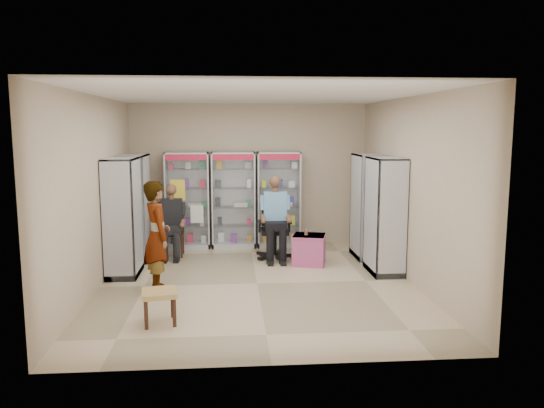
{
  "coord_description": "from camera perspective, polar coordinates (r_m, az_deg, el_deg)",
  "views": [
    {
      "loc": [
        -0.42,
        -8.3,
        2.5
      ],
      "look_at": [
        0.3,
        0.7,
        1.2
      ],
      "focal_mm": 35.0,
      "sensor_mm": 36.0,
      "label": 1
    }
  ],
  "objects": [
    {
      "name": "tea_glass",
      "position": [
        9.75,
        3.69,
        -3.03
      ],
      "size": [
        0.07,
        0.07,
        0.11
      ],
      "primitive_type": "cylinder",
      "color": "#5D2207",
      "rests_on": "pink_trunk"
    },
    {
      "name": "woven_stool_a",
      "position": [
        9.95,
        3.58,
        -5.28
      ],
      "size": [
        0.49,
        0.49,
        0.37
      ],
      "primitive_type": "cube",
      "rotation": [
        0.0,
        0.0,
        -0.42
      ],
      "color": "olive",
      "rests_on": "floor"
    },
    {
      "name": "cabinet_back_mid",
      "position": [
        11.13,
        -4.17,
        0.44
      ],
      "size": [
        0.9,
        0.5,
        2.0
      ],
      "primitive_type": "cube",
      "color": "#B3B4BA",
      "rests_on": "floor"
    },
    {
      "name": "cabinet_back_right",
      "position": [
        11.18,
        0.71,
        0.5
      ],
      "size": [
        0.9,
        0.5,
        2.0
      ],
      "primitive_type": "cube",
      "color": "#AFB3B6",
      "rests_on": "floor"
    },
    {
      "name": "room_shell",
      "position": [
        8.33,
        -1.67,
        4.54
      ],
      "size": [
        5.02,
        6.02,
        3.01
      ],
      "color": "tan",
      "rests_on": "ground"
    },
    {
      "name": "seated_shopkeeper",
      "position": [
        10.12,
        0.32,
        -1.75
      ],
      "size": [
        0.5,
        0.69,
        1.5
      ],
      "primitive_type": null,
      "rotation": [
        0.0,
        0.0,
        -0.02
      ],
      "color": "#6281C2",
      "rests_on": "floor"
    },
    {
      "name": "office_chair",
      "position": [
        10.2,
        0.3,
        -2.59
      ],
      "size": [
        0.65,
        0.65,
        1.18
      ],
      "primitive_type": "cube",
      "rotation": [
        0.0,
        0.0,
        -0.02
      ],
      "color": "black",
      "rests_on": "floor"
    },
    {
      "name": "floor",
      "position": [
        8.68,
        -1.62,
        -8.54
      ],
      "size": [
        6.0,
        6.0,
        0.0
      ],
      "primitive_type": "plane",
      "color": "tan",
      "rests_on": "ground"
    },
    {
      "name": "cabinet_right_far",
      "position": [
        10.36,
        10.3,
        -0.25
      ],
      "size": [
        0.9,
        0.5,
        2.0
      ],
      "primitive_type": "cube",
      "rotation": [
        0.0,
        0.0,
        1.57
      ],
      "color": "#A8A9AF",
      "rests_on": "floor"
    },
    {
      "name": "cabinet_back_left",
      "position": [
        11.17,
        -9.05,
        0.38
      ],
      "size": [
        0.9,
        0.5,
        2.0
      ],
      "primitive_type": "cube",
      "color": "#A5A9AD",
      "rests_on": "floor"
    },
    {
      "name": "wooden_chair",
      "position": [
        10.56,
        -10.64,
        -3.02
      ],
      "size": [
        0.42,
        0.42,
        0.94
      ],
      "primitive_type": "cube",
      "color": "black",
      "rests_on": "floor"
    },
    {
      "name": "cabinet_left_far",
      "position": [
        10.37,
        -14.57,
        -0.38
      ],
      "size": [
        0.9,
        0.5,
        2.0
      ],
      "primitive_type": "cube",
      "rotation": [
        0.0,
        0.0,
        -1.57
      ],
      "color": "silver",
      "rests_on": "floor"
    },
    {
      "name": "cabinet_right_near",
      "position": [
        9.31,
        12.03,
        -1.25
      ],
      "size": [
        0.9,
        0.5,
        2.0
      ],
      "primitive_type": "cube",
      "rotation": [
        0.0,
        0.0,
        1.57
      ],
      "color": "silver",
      "rests_on": "floor"
    },
    {
      "name": "woven_stool_b",
      "position": [
        7.09,
        -11.99,
        -10.77
      ],
      "size": [
        0.5,
        0.5,
        0.43
      ],
      "primitive_type": "cube",
      "rotation": [
        0.0,
        0.0,
        0.17
      ],
      "color": "#9F8443",
      "rests_on": "floor"
    },
    {
      "name": "pink_trunk",
      "position": [
        9.82,
        4.0,
        -4.91
      ],
      "size": [
        0.69,
        0.68,
        0.55
      ],
      "primitive_type": "cube",
      "rotation": [
        0.0,
        0.0,
        -0.25
      ],
      "color": "#B1478A",
      "rests_on": "floor"
    },
    {
      "name": "standing_man",
      "position": [
        8.35,
        -12.25,
        -3.37
      ],
      "size": [
        0.6,
        0.73,
        1.7
      ],
      "primitive_type": "imported",
      "rotation": [
        0.0,
        0.0,
        1.94
      ],
      "color": "gray",
      "rests_on": "floor"
    },
    {
      "name": "cabinet_left_near",
      "position": [
        9.3,
        -15.73,
        -1.39
      ],
      "size": [
        0.9,
        0.5,
        2.0
      ],
      "primitive_type": "cube",
      "rotation": [
        0.0,
        0.0,
        -1.57
      ],
      "color": "#A6A8AD",
      "rests_on": "floor"
    },
    {
      "name": "seated_customer",
      "position": [
        10.47,
        -10.7,
        -2.0
      ],
      "size": [
        0.44,
        0.6,
        1.34
      ],
      "primitive_type": null,
      "color": "black",
      "rests_on": "floor"
    }
  ]
}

